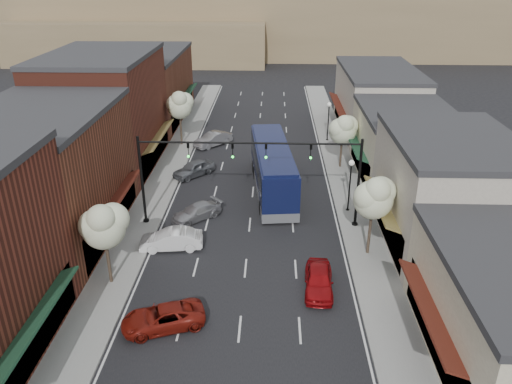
# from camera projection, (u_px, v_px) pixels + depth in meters

# --- Properties ---
(ground) EXTENTS (160.00, 160.00, 0.00)m
(ground) POSITION_uv_depth(u_px,v_px,m) (244.00, 286.00, 31.00)
(ground) COLOR black
(ground) RESTS_ON ground
(sidewalk_left) EXTENTS (2.80, 73.00, 0.15)m
(sidewalk_left) POSITION_uv_depth(u_px,v_px,m) (168.00, 170.00, 48.02)
(sidewalk_left) COLOR gray
(sidewalk_left) RESTS_ON ground
(sidewalk_right) EXTENTS (2.80, 73.00, 0.15)m
(sidewalk_right) POSITION_uv_depth(u_px,v_px,m) (343.00, 173.00, 47.49)
(sidewalk_right) COLOR gray
(sidewalk_right) RESTS_ON ground
(curb_left) EXTENTS (0.25, 73.00, 0.17)m
(curb_left) POSITION_uv_depth(u_px,v_px,m) (182.00, 171.00, 47.98)
(curb_left) COLOR gray
(curb_left) RESTS_ON ground
(curb_right) EXTENTS (0.25, 73.00, 0.17)m
(curb_right) POSITION_uv_depth(u_px,v_px,m) (328.00, 173.00, 47.54)
(curb_right) COLOR gray
(curb_right) RESTS_ON ground
(bldg_left_midnear) EXTENTS (10.14, 14.10, 9.40)m
(bldg_left_midnear) POSITION_uv_depth(u_px,v_px,m) (46.00, 176.00, 34.94)
(bldg_left_midnear) COLOR brown
(bldg_left_midnear) RESTS_ON ground
(bldg_left_midfar) EXTENTS (10.14, 14.10, 10.90)m
(bldg_left_midfar) POSITION_uv_depth(u_px,v_px,m) (106.00, 112.00, 47.34)
(bldg_left_midfar) COLOR maroon
(bldg_left_midfar) RESTS_ON ground
(bldg_left_far) EXTENTS (10.14, 18.10, 8.40)m
(bldg_left_far) POSITION_uv_depth(u_px,v_px,m) (147.00, 87.00, 62.38)
(bldg_left_far) COLOR brown
(bldg_left_far) RESTS_ON ground
(bldg_right_midnear) EXTENTS (9.14, 12.10, 7.90)m
(bldg_right_midnear) POSITION_uv_depth(u_px,v_px,m) (447.00, 192.00, 34.38)
(bldg_right_midnear) COLOR #BAB0A0
(bldg_right_midnear) RESTS_ON ground
(bldg_right_midfar) EXTENTS (9.14, 12.10, 6.40)m
(bldg_right_midfar) POSITION_uv_depth(u_px,v_px,m) (404.00, 144.00, 45.58)
(bldg_right_midfar) COLOR beige
(bldg_right_midfar) RESTS_ON ground
(bldg_right_far) EXTENTS (9.14, 16.10, 7.40)m
(bldg_right_far) POSITION_uv_depth(u_px,v_px,m) (376.00, 101.00, 58.08)
(bldg_right_far) COLOR #BAB0A0
(bldg_right_far) RESTS_ON ground
(hill_far) EXTENTS (120.00, 30.00, 12.00)m
(hill_far) POSITION_uv_depth(u_px,v_px,m) (267.00, 24.00, 110.17)
(hill_far) COLOR #7A6647
(hill_far) RESTS_ON ground
(hill_near) EXTENTS (50.00, 20.00, 8.00)m
(hill_near) POSITION_uv_depth(u_px,v_px,m) (142.00, 40.00, 100.90)
(hill_near) COLOR #7A6647
(hill_near) RESTS_ON ground
(signal_mast_right) EXTENTS (8.22, 0.46, 7.00)m
(signal_mast_right) POSITION_uv_depth(u_px,v_px,m) (327.00, 170.00, 36.15)
(signal_mast_right) COLOR black
(signal_mast_right) RESTS_ON ground
(signal_mast_left) EXTENTS (8.22, 0.46, 7.00)m
(signal_mast_left) POSITION_uv_depth(u_px,v_px,m) (173.00, 168.00, 36.50)
(signal_mast_left) COLOR black
(signal_mast_left) RESTS_ON ground
(tree_right_near) EXTENTS (2.85, 2.65, 5.95)m
(tree_right_near) POSITION_uv_depth(u_px,v_px,m) (374.00, 196.00, 32.45)
(tree_right_near) COLOR #47382B
(tree_right_near) RESTS_ON ground
(tree_right_far) EXTENTS (2.85, 2.65, 5.43)m
(tree_right_far) POSITION_uv_depth(u_px,v_px,m) (343.00, 129.00, 47.16)
(tree_right_far) COLOR #47382B
(tree_right_far) RESTS_ON ground
(tree_left_near) EXTENTS (2.85, 2.65, 5.69)m
(tree_left_near) POSITION_uv_depth(u_px,v_px,m) (104.00, 225.00, 29.44)
(tree_left_near) COLOR #47382B
(tree_left_near) RESTS_ON ground
(tree_left_far) EXTENTS (2.85, 2.65, 6.13)m
(tree_left_far) POSITION_uv_depth(u_px,v_px,m) (180.00, 104.00, 52.88)
(tree_left_far) COLOR #47382B
(tree_left_far) RESTS_ON ground
(lamp_post_near) EXTENTS (0.44, 0.44, 4.44)m
(lamp_post_near) POSITION_uv_depth(u_px,v_px,m) (350.00, 177.00, 39.02)
(lamp_post_near) COLOR black
(lamp_post_near) RESTS_ON ground
(lamp_post_far) EXTENTS (0.44, 0.44, 4.44)m
(lamp_post_far) POSITION_uv_depth(u_px,v_px,m) (329.00, 115.00, 54.91)
(lamp_post_far) COLOR black
(lamp_post_far) RESTS_ON ground
(coach_bus) EXTENTS (4.27, 13.57, 4.07)m
(coach_bus) POSITION_uv_depth(u_px,v_px,m) (272.00, 168.00, 43.24)
(coach_bus) COLOR #0E1439
(coach_bus) RESTS_ON ground
(red_hatchback) EXTENTS (1.96, 4.33, 1.44)m
(red_hatchback) POSITION_uv_depth(u_px,v_px,m) (319.00, 280.00, 30.33)
(red_hatchback) COLOR maroon
(red_hatchback) RESTS_ON ground
(parked_car_a) EXTENTS (4.98, 3.50, 1.26)m
(parked_car_a) POSITION_uv_depth(u_px,v_px,m) (163.00, 318.00, 27.26)
(parked_car_a) COLOR maroon
(parked_car_a) RESTS_ON ground
(parked_car_b) EXTENTS (4.51, 2.01, 1.44)m
(parked_car_b) POSITION_uv_depth(u_px,v_px,m) (171.00, 240.00, 34.77)
(parked_car_b) COLOR white
(parked_car_b) RESTS_ON ground
(parked_car_c) EXTENTS (4.23, 4.03, 1.21)m
(parked_car_c) POSITION_uv_depth(u_px,v_px,m) (196.00, 212.00, 38.87)
(parked_car_c) COLOR #929397
(parked_car_c) RESTS_ON ground
(parked_car_d) EXTENTS (4.13, 4.27, 1.44)m
(parked_car_d) POSITION_uv_depth(u_px,v_px,m) (194.00, 169.00, 46.74)
(parked_car_d) COLOR slate
(parked_car_d) RESTS_ON ground
(parked_car_e) EXTENTS (4.20, 4.33, 1.48)m
(parked_car_e) POSITION_uv_depth(u_px,v_px,m) (213.00, 139.00, 54.42)
(parked_car_e) COLOR gray
(parked_car_e) RESTS_ON ground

